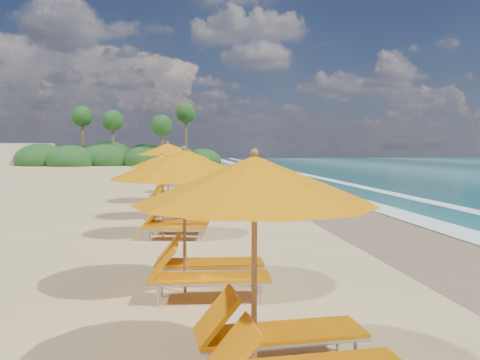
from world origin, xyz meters
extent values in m
plane|color=#D3B87C|center=(0.00, 0.00, 0.00)|extent=(160.00, 160.00, 0.00)
cube|color=#8E7355|center=(4.00, 0.00, 0.01)|extent=(4.00, 160.00, 0.01)
cube|color=white|center=(5.50, 0.00, 0.03)|extent=(1.20, 160.00, 0.01)
cube|color=white|center=(8.50, 0.00, 0.02)|extent=(0.80, 160.00, 0.01)
cylinder|color=olive|center=(-1.46, -12.07, 1.12)|extent=(0.06, 0.06, 2.25)
cone|color=orange|center=(-1.46, -12.07, 2.06)|extent=(2.45, 2.45, 0.45)
sphere|color=olive|center=(-1.46, -12.07, 2.31)|extent=(0.08, 0.08, 0.08)
cylinder|color=olive|center=(-2.07, -8.85, 1.14)|extent=(0.06, 0.06, 2.28)
cone|color=orange|center=(-2.07, -8.85, 2.08)|extent=(2.49, 2.49, 0.46)
sphere|color=olive|center=(-2.07, -8.85, 2.34)|extent=(0.08, 0.08, 0.08)
cylinder|color=olive|center=(-2.56, -3.97, 1.00)|extent=(0.05, 0.05, 1.99)
cone|color=orange|center=(-2.56, -3.97, 1.82)|extent=(2.36, 2.36, 0.40)
sphere|color=olive|center=(-2.56, -3.97, 2.05)|extent=(0.07, 0.07, 0.07)
cylinder|color=olive|center=(-2.67, -0.73, 1.04)|extent=(0.05, 0.05, 2.07)
cone|color=orange|center=(-2.67, -0.73, 1.90)|extent=(2.82, 2.82, 0.42)
sphere|color=olive|center=(-2.67, -0.73, 2.13)|extent=(0.07, 0.07, 0.07)
cylinder|color=olive|center=(-2.56, 3.85, 1.24)|extent=(0.06, 0.06, 2.47)
cone|color=orange|center=(-2.56, 3.85, 2.26)|extent=(2.84, 2.84, 0.50)
sphere|color=olive|center=(-2.56, 3.85, 2.54)|extent=(0.09, 0.09, 0.09)
cylinder|color=olive|center=(-1.59, 7.89, 1.07)|extent=(0.05, 0.05, 2.14)
cone|color=orange|center=(-1.59, 7.89, 1.95)|extent=(2.27, 2.27, 0.43)
sphere|color=olive|center=(-1.59, 7.89, 2.19)|extent=(0.08, 0.08, 0.08)
cylinder|color=olive|center=(-1.40, 11.88, 0.98)|extent=(0.05, 0.05, 1.96)
cone|color=orange|center=(-1.40, 11.88, 1.79)|extent=(2.20, 2.20, 0.39)
sphere|color=olive|center=(-1.40, 11.88, 2.01)|extent=(0.07, 0.07, 0.07)
ellipsoid|color=#163D14|center=(-6.00, 45.00, 0.62)|extent=(6.40, 6.40, 4.16)
ellipsoid|color=#163D14|center=(-11.00, 46.00, 0.70)|extent=(7.20, 7.20, 4.68)
ellipsoid|color=#163D14|center=(-15.00, 44.00, 0.58)|extent=(6.00, 6.00, 3.90)
ellipsoid|color=#163D14|center=(-2.00, 47.00, 0.55)|extent=(5.60, 5.60, 3.64)
ellipsoid|color=#163D14|center=(-19.00, 46.00, 0.64)|extent=(6.60, 6.60, 4.29)
ellipsoid|color=#163D14|center=(1.00, 45.00, 0.49)|extent=(5.00, 5.00, 3.25)
cylinder|color=brown|center=(-4.00, 43.00, 2.50)|extent=(0.36, 0.36, 5.00)
sphere|color=#163D14|center=(-4.00, 43.00, 5.00)|extent=(2.60, 2.60, 2.60)
cylinder|color=brown|center=(-10.00, 44.00, 2.80)|extent=(0.36, 0.36, 5.60)
sphere|color=#163D14|center=(-10.00, 44.00, 5.60)|extent=(2.60, 2.60, 2.60)
cylinder|color=brown|center=(-14.00, 46.00, 3.10)|extent=(0.36, 0.36, 6.20)
sphere|color=#163D14|center=(-14.00, 46.00, 6.20)|extent=(2.60, 2.60, 2.60)
cylinder|color=brown|center=(-1.00, 47.00, 3.40)|extent=(0.36, 0.36, 6.80)
sphere|color=#163D14|center=(-1.00, 47.00, 6.80)|extent=(2.60, 2.60, 2.60)
cube|color=beige|center=(-22.00, 48.00, 1.40)|extent=(7.00, 5.00, 2.80)
camera|label=1|loc=(-2.18, -16.50, 2.36)|focal=35.70mm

